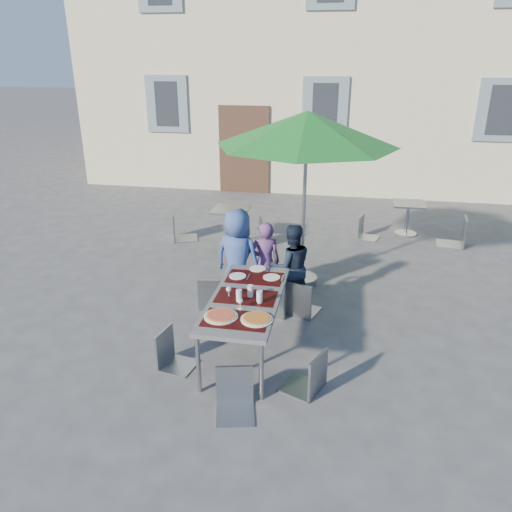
% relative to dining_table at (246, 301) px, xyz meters
% --- Properties ---
extents(ground, '(90.00, 90.00, 0.00)m').
position_rel_dining_table_xyz_m(ground, '(0.41, -0.05, -0.70)').
color(ground, '#48484A').
rests_on(ground, ground).
extents(building, '(13.60, 8.20, 11.10)m').
position_rel_dining_table_xyz_m(building, '(0.41, 11.45, 4.15)').
color(building, beige).
rests_on(building, ground).
extents(dining_table, '(0.80, 1.85, 0.76)m').
position_rel_dining_table_xyz_m(dining_table, '(0.00, 0.00, 0.00)').
color(dining_table, '#444348').
rests_on(dining_table, ground).
extents(pizza_near_left, '(0.37, 0.37, 0.03)m').
position_rel_dining_table_xyz_m(pizza_near_left, '(-0.17, -0.52, 0.07)').
color(pizza_near_left, white).
rests_on(pizza_near_left, dining_table).
extents(pizza_near_right, '(0.35, 0.35, 0.03)m').
position_rel_dining_table_xyz_m(pizza_near_right, '(0.23, -0.52, 0.07)').
color(pizza_near_right, white).
rests_on(pizza_near_right, dining_table).
extents(glassware, '(0.45, 0.38, 0.15)m').
position_rel_dining_table_xyz_m(glassware, '(0.03, -0.10, 0.13)').
color(glassware, silver).
rests_on(glassware, dining_table).
extents(place_settings, '(0.69, 0.50, 0.01)m').
position_rel_dining_table_xyz_m(place_settings, '(-0.00, 0.65, 0.06)').
color(place_settings, white).
rests_on(place_settings, dining_table).
extents(child_0, '(0.79, 0.62, 1.42)m').
position_rel_dining_table_xyz_m(child_0, '(-0.38, 1.26, 0.02)').
color(child_0, '#365196').
rests_on(child_0, ground).
extents(child_1, '(0.51, 0.40, 1.23)m').
position_rel_dining_table_xyz_m(child_1, '(-0.01, 1.38, -0.08)').
color(child_1, '#613A77').
rests_on(child_1, ground).
extents(child_2, '(0.69, 0.55, 1.25)m').
position_rel_dining_table_xyz_m(child_2, '(0.38, 1.28, -0.07)').
color(child_2, '#161F31').
rests_on(child_2, ground).
extents(chair_0, '(0.47, 0.48, 0.92)m').
position_rel_dining_table_xyz_m(chair_0, '(-0.70, 1.02, -0.16)').
color(chair_0, gray).
rests_on(chair_0, ground).
extents(chair_1, '(0.49, 0.50, 1.00)m').
position_rel_dining_table_xyz_m(chair_1, '(0.15, 1.01, -0.11)').
color(chair_1, gray).
rests_on(chair_1, ground).
extents(chair_2, '(0.55, 0.55, 0.98)m').
position_rel_dining_table_xyz_m(chair_2, '(0.54, 1.06, -0.12)').
color(chair_2, gray).
rests_on(chair_2, ground).
extents(chair_3, '(0.45, 0.44, 0.85)m').
position_rel_dining_table_xyz_m(chair_3, '(-0.80, -0.44, -0.20)').
color(chair_3, gray).
rests_on(chair_3, ground).
extents(chair_4, '(0.53, 0.53, 0.91)m').
position_rel_dining_table_xyz_m(chair_4, '(0.83, -0.63, -0.17)').
color(chair_4, gray).
rests_on(chair_4, ground).
extents(chair_5, '(0.47, 0.47, 0.87)m').
position_rel_dining_table_xyz_m(chair_5, '(0.10, -1.07, -0.19)').
color(chair_5, gray).
rests_on(chair_5, ground).
extents(patio_umbrella, '(2.65, 2.65, 2.66)m').
position_rel_dining_table_xyz_m(patio_umbrella, '(0.46, 2.11, 1.70)').
color(patio_umbrella, '#A3A6AB').
rests_on(patio_umbrella, ground).
extents(cafe_table_0, '(0.66, 0.66, 0.71)m').
position_rel_dining_table_xyz_m(cafe_table_0, '(-1.04, 3.58, -0.22)').
color(cafe_table_0, '#A3A6AB').
rests_on(cafe_table_0, ground).
extents(bg_chair_l_0, '(0.59, 0.58, 1.02)m').
position_rel_dining_table_xyz_m(bg_chair_l_0, '(-2.10, 3.67, -0.09)').
color(bg_chair_l_0, gray).
rests_on(bg_chair_l_0, ground).
extents(bg_chair_r_0, '(0.57, 0.56, 0.98)m').
position_rel_dining_table_xyz_m(bg_chair_r_0, '(-0.55, 3.65, -0.12)').
color(bg_chair_r_0, gray).
rests_on(bg_chair_r_0, ground).
extents(cafe_table_1, '(0.62, 0.62, 0.66)m').
position_rel_dining_table_xyz_m(cafe_table_1, '(2.30, 4.78, -0.28)').
color(cafe_table_1, '#A3A6AB').
rests_on(cafe_table_1, ground).
extents(bg_chair_l_1, '(0.47, 0.47, 0.84)m').
position_rel_dining_table_xyz_m(bg_chair_l_1, '(1.48, 4.45, -0.21)').
color(bg_chair_l_1, gray).
rests_on(bg_chair_l_1, ground).
extents(bg_chair_r_1, '(0.53, 0.52, 1.06)m').
position_rel_dining_table_xyz_m(bg_chair_r_1, '(3.19, 4.32, -0.07)').
color(bg_chair_r_1, gray).
rests_on(bg_chair_r_1, ground).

